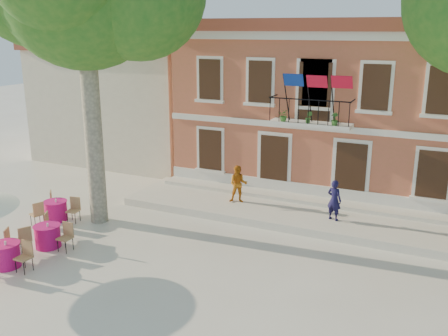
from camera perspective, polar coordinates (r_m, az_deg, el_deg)
The scene contains 9 objects.
ground at distance 16.68m, azimuth -2.66°, elevation -9.61°, with size 90.00×90.00×0.00m, color beige.
main_building at distance 24.09m, azimuth 12.71°, elevation 7.37°, with size 13.50×9.59×7.50m.
neighbor_west at distance 29.68m, azimuth -9.30°, elevation 7.97°, with size 9.40×9.40×6.40m.
terrace at distance 19.71m, azimuth 8.50°, elevation -5.19°, with size 14.00×3.40×0.30m, color silver.
pedestrian_navy at distance 18.70m, azimuth 12.49°, elevation -3.59°, with size 0.56×0.37×1.53m, color #121035.
pedestrian_orange at distance 20.08m, azimuth 1.64°, elevation -1.86°, with size 0.74×0.58×1.53m, color #C26A16.
cafe_table_0 at distance 20.18m, azimuth -18.68°, elevation -4.53°, with size 1.76×1.84×0.95m.
cafe_table_1 at distance 17.90m, azimuth -19.52°, elevation -7.23°, with size 1.62×1.87×0.95m.
cafe_table_2 at distance 16.96m, azimuth -23.66°, elevation -8.98°, with size 1.64×1.87×0.95m.
Camera 1 is at (7.03, -13.33, 7.15)m, focal length 40.00 mm.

